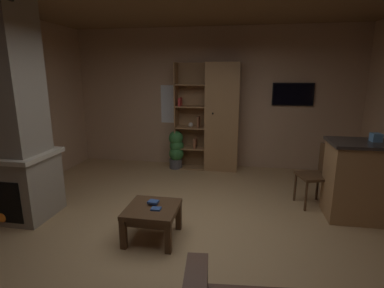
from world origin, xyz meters
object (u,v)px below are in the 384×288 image
(bookshelf_cabinet, at_px, (218,118))
(potted_floor_plant, at_px, (176,149))
(coffee_table, at_px, (152,214))
(table_book_1, at_px, (153,202))
(table_book_0, at_px, (156,209))
(dining_chair, at_px, (319,172))
(wall_mounted_tv, at_px, (293,94))
(kitchen_bar_counter, at_px, (379,182))
(stone_fireplace, at_px, (10,125))
(tissue_box, at_px, (376,137))

(bookshelf_cabinet, bearing_deg, potted_floor_plant, -172.25)
(coffee_table, relative_size, table_book_1, 5.14)
(table_book_0, relative_size, dining_chair, 0.12)
(wall_mounted_tv, bearing_deg, dining_chair, -83.42)
(bookshelf_cabinet, relative_size, potted_floor_plant, 2.72)
(kitchen_bar_counter, bearing_deg, coffee_table, -160.71)
(potted_floor_plant, bearing_deg, kitchen_bar_counter, -28.35)
(dining_chair, bearing_deg, table_book_1, -149.95)
(stone_fireplace, distance_m, bookshelf_cabinet, 3.58)
(table_book_1, bearing_deg, dining_chair, 30.05)
(bookshelf_cabinet, relative_size, coffee_table, 3.52)
(bookshelf_cabinet, relative_size, dining_chair, 2.34)
(table_book_1, distance_m, dining_chair, 2.50)
(table_book_0, distance_m, table_book_1, 0.15)
(dining_chair, bearing_deg, coffee_table, -148.50)
(stone_fireplace, xyz_separation_m, kitchen_bar_counter, (4.82, 0.74, -0.75))
(stone_fireplace, distance_m, dining_chair, 4.33)
(potted_floor_plant, bearing_deg, table_book_0, -81.89)
(coffee_table, bearing_deg, bookshelf_cabinet, 79.64)
(tissue_box, height_order, wall_mounted_tv, wall_mounted_tv)
(potted_floor_plant, bearing_deg, stone_fireplace, -124.09)
(wall_mounted_tv, bearing_deg, bookshelf_cabinet, -171.70)
(stone_fireplace, relative_size, potted_floor_plant, 3.59)
(bookshelf_cabinet, xyz_separation_m, table_book_0, (-0.45, -2.87, -0.65))
(stone_fireplace, relative_size, bookshelf_cabinet, 1.32)
(kitchen_bar_counter, distance_m, dining_chair, 0.76)
(stone_fireplace, bearing_deg, potted_floor_plant, 55.91)
(stone_fireplace, height_order, kitchen_bar_counter, stone_fireplace)
(table_book_0, bearing_deg, potted_floor_plant, 98.11)
(table_book_1, bearing_deg, potted_floor_plant, 96.96)
(tissue_box, bearing_deg, potted_floor_plant, 151.54)
(bookshelf_cabinet, bearing_deg, tissue_box, -38.62)
(bookshelf_cabinet, relative_size, wall_mounted_tv, 2.74)
(coffee_table, height_order, wall_mounted_tv, wall_mounted_tv)
(stone_fireplace, height_order, potted_floor_plant, stone_fireplace)
(table_book_1, relative_size, dining_chair, 0.13)
(coffee_table, distance_m, potted_floor_plant, 2.72)
(tissue_box, xyz_separation_m, dining_chair, (-0.58, 0.28, -0.60))
(stone_fireplace, height_order, table_book_0, stone_fireplace)
(stone_fireplace, distance_m, wall_mounted_tv, 4.82)
(tissue_box, height_order, table_book_1, tissue_box)
(stone_fireplace, distance_m, table_book_1, 2.16)
(stone_fireplace, distance_m, kitchen_bar_counter, 4.93)
(coffee_table, relative_size, potted_floor_plant, 0.77)
(stone_fireplace, distance_m, potted_floor_plant, 3.07)
(kitchen_bar_counter, bearing_deg, potted_floor_plant, 151.65)
(table_book_0, height_order, wall_mounted_tv, wall_mounted_tv)
(tissue_box, bearing_deg, table_book_0, -157.64)
(table_book_0, height_order, potted_floor_plant, potted_floor_plant)
(kitchen_bar_counter, xyz_separation_m, dining_chair, (-0.68, 0.33, -0.01))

